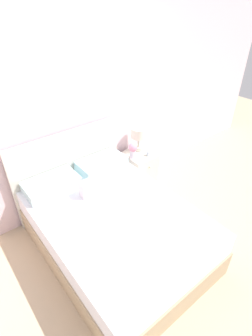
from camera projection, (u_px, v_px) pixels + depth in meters
The scene contains 7 objects.
ground_plane at pixel (74, 203), 3.79m from camera, with size 12.00×12.00×0.00m, color #CCB28E.
wall_back at pixel (59, 117), 3.10m from camera, with size 8.00×0.06×2.60m.
bed at pixel (112, 226), 3.00m from camera, with size 1.51×2.04×1.14m.
nightstand at pixel (139, 169), 4.02m from camera, with size 0.41×0.45×0.55m.
table_lamp at pixel (139, 135), 3.80m from camera, with size 0.22×0.22×0.37m.
flower_vase at pixel (133, 150), 3.70m from camera, with size 0.13×0.13×0.23m.
alarm_clock at pixel (149, 153), 3.81m from camera, with size 0.06×0.05×0.07m.
Camera 1 is at (-1.18, -2.70, 2.56)m, focal length 28.00 mm.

